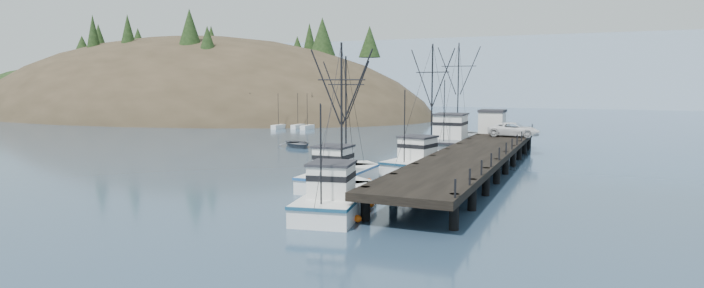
{
  "coord_description": "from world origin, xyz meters",
  "views": [
    {
      "loc": [
        23.06,
        -32.98,
        7.97
      ],
      "look_at": [
        3.62,
        12.07,
        2.5
      ],
      "focal_mm": 28.0,
      "sensor_mm": 36.0,
      "label": 1
    }
  ],
  "objects_px": {
    "trawler_near": "(338,198)",
    "pier_shed": "(492,121)",
    "pickup_truck": "(514,130)",
    "motorboat": "(298,147)",
    "trawler_far": "(426,161)",
    "work_vessel": "(454,142)",
    "trawler_mid": "(341,175)",
    "pier": "(476,154)"
  },
  "relations": [
    {
      "from": "trawler_far",
      "to": "work_vessel",
      "type": "distance_m",
      "value": 14.09
    },
    {
      "from": "pier",
      "to": "work_vessel",
      "type": "xyz_separation_m",
      "value": [
        -5.0,
        13.4,
        -0.46
      ]
    },
    {
      "from": "trawler_near",
      "to": "pier_shed",
      "type": "xyz_separation_m",
      "value": [
        3.57,
        36.45,
        2.6
      ]
    },
    {
      "from": "work_vessel",
      "to": "trawler_far",
      "type": "bearing_deg",
      "value": -87.7
    },
    {
      "from": "motorboat",
      "to": "trawler_mid",
      "type": "bearing_deg",
      "value": -100.33
    },
    {
      "from": "trawler_mid",
      "to": "pickup_truck",
      "type": "distance_m",
      "value": 26.79
    },
    {
      "from": "pier",
      "to": "motorboat",
      "type": "relative_size",
      "value": 7.91
    },
    {
      "from": "work_vessel",
      "to": "pickup_truck",
      "type": "height_order",
      "value": "work_vessel"
    },
    {
      "from": "trawler_mid",
      "to": "pier_shed",
      "type": "bearing_deg",
      "value": 76.29
    },
    {
      "from": "trawler_near",
      "to": "pickup_truck",
      "type": "height_order",
      "value": "trawler_near"
    },
    {
      "from": "trawler_near",
      "to": "pier_shed",
      "type": "relative_size",
      "value": 3.38
    },
    {
      "from": "motorboat",
      "to": "pickup_truck",
      "type": "bearing_deg",
      "value": -39.2
    },
    {
      "from": "motorboat",
      "to": "pier",
      "type": "bearing_deg",
      "value": -70.91
    },
    {
      "from": "trawler_near",
      "to": "trawler_mid",
      "type": "bearing_deg",
      "value": 113.09
    },
    {
      "from": "pickup_truck",
      "to": "trawler_mid",
      "type": "bearing_deg",
      "value": 158.83
    },
    {
      "from": "trawler_mid",
      "to": "trawler_near",
      "type": "bearing_deg",
      "value": -66.91
    },
    {
      "from": "work_vessel",
      "to": "pickup_truck",
      "type": "bearing_deg",
      "value": 7.67
    },
    {
      "from": "pier",
      "to": "pickup_truck",
      "type": "distance_m",
      "value": 14.4
    },
    {
      "from": "trawler_near",
      "to": "pier_shed",
      "type": "height_order",
      "value": "trawler_near"
    },
    {
      "from": "trawler_mid",
      "to": "pier_shed",
      "type": "relative_size",
      "value": 3.25
    },
    {
      "from": "motorboat",
      "to": "trawler_far",
      "type": "bearing_deg",
      "value": -77.01
    },
    {
      "from": "work_vessel",
      "to": "motorboat",
      "type": "relative_size",
      "value": 2.77
    },
    {
      "from": "trawler_far",
      "to": "work_vessel",
      "type": "xyz_separation_m",
      "value": [
        -0.57,
        14.08,
        0.41
      ]
    },
    {
      "from": "trawler_near",
      "to": "work_vessel",
      "type": "xyz_separation_m",
      "value": [
        0.08,
        31.86,
        0.41
      ]
    },
    {
      "from": "pier",
      "to": "work_vessel",
      "type": "height_order",
      "value": "work_vessel"
    },
    {
      "from": "motorboat",
      "to": "trawler_near",
      "type": "bearing_deg",
      "value": -103.56
    },
    {
      "from": "work_vessel",
      "to": "pier_shed",
      "type": "bearing_deg",
      "value": 52.73
    },
    {
      "from": "trawler_far",
      "to": "trawler_near",
      "type": "bearing_deg",
      "value": -92.06
    },
    {
      "from": "trawler_far",
      "to": "pier",
      "type": "bearing_deg",
      "value": 8.63
    },
    {
      "from": "trawler_far",
      "to": "pier_shed",
      "type": "relative_size",
      "value": 3.71
    },
    {
      "from": "trawler_mid",
      "to": "motorboat",
      "type": "relative_size",
      "value": 1.87
    },
    {
      "from": "pier_shed",
      "to": "pickup_truck",
      "type": "bearing_deg",
      "value": -51.12
    },
    {
      "from": "pickup_truck",
      "to": "motorboat",
      "type": "bearing_deg",
      "value": 98.17
    },
    {
      "from": "trawler_mid",
      "to": "work_vessel",
      "type": "xyz_separation_m",
      "value": [
        3.46,
        23.92,
        0.41
      ]
    },
    {
      "from": "pier_shed",
      "to": "pickup_truck",
      "type": "distance_m",
      "value": 4.82
    },
    {
      "from": "trawler_near",
      "to": "trawler_far",
      "type": "height_order",
      "value": "trawler_far"
    },
    {
      "from": "trawler_far",
      "to": "pier_shed",
      "type": "distance_m",
      "value": 19.08
    },
    {
      "from": "trawler_near",
      "to": "trawler_far",
      "type": "bearing_deg",
      "value": 87.94
    },
    {
      "from": "trawler_far",
      "to": "motorboat",
      "type": "distance_m",
      "value": 22.94
    },
    {
      "from": "pier",
      "to": "trawler_mid",
      "type": "distance_m",
      "value": 13.52
    },
    {
      "from": "motorboat",
      "to": "work_vessel",
      "type": "bearing_deg",
      "value": -39.26
    },
    {
      "from": "work_vessel",
      "to": "pier",
      "type": "bearing_deg",
      "value": -69.55
    }
  ]
}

